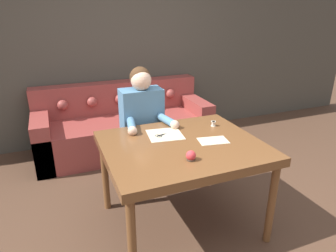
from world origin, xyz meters
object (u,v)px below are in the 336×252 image
(scissors, at_px, (162,135))
(person, at_px, (142,131))
(couch, at_px, (124,126))
(thread_spool, at_px, (213,124))
(dining_table, at_px, (182,152))
(pin_cushion, at_px, (191,156))

(scissors, bearing_deg, person, 94.20)
(couch, bearing_deg, thread_spool, -71.14)
(thread_spool, bearing_deg, dining_table, -149.81)
(dining_table, height_order, pin_cushion, pin_cushion)
(dining_table, bearing_deg, pin_cushion, -102.56)
(couch, distance_m, thread_spool, 1.59)
(dining_table, bearing_deg, person, 100.16)
(scissors, bearing_deg, dining_table, -67.81)
(couch, relative_size, person, 1.75)
(thread_spool, height_order, pin_cushion, pin_cushion)
(dining_table, xyz_separation_m, person, (-0.12, 0.68, -0.06))
(couch, relative_size, pin_cushion, 30.63)
(couch, xyz_separation_m, scissors, (-0.01, -1.46, 0.46))
(couch, bearing_deg, scissors, -90.38)
(thread_spool, bearing_deg, pin_cushion, -132.64)
(dining_table, distance_m, pin_cushion, 0.30)
(person, relative_size, scissors, 6.12)
(thread_spool, xyz_separation_m, pin_cushion, (-0.48, -0.52, 0.01))
(dining_table, distance_m, thread_spool, 0.49)
(couch, distance_m, pin_cushion, 2.01)
(pin_cushion, bearing_deg, person, 93.61)
(couch, xyz_separation_m, person, (-0.04, -1.00, 0.32))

